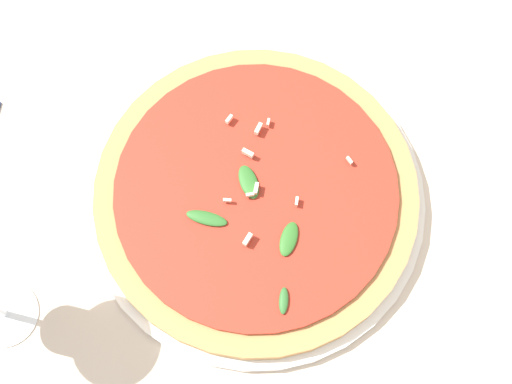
{
  "coord_description": "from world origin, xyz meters",
  "views": [
    {
      "loc": [
        0.2,
        0.1,
        0.72
      ],
      "look_at": [
        -0.04,
        0.03,
        0.03
      ],
      "focal_mm": 50.0,
      "sensor_mm": 36.0,
      "label": 1
    }
  ],
  "objects": [
    {
      "name": "ground_plane",
      "position": [
        0.0,
        0.0,
        0.0
      ],
      "size": [
        6.0,
        6.0,
        0.0
      ],
      "primitive_type": "plane",
      "color": "beige"
    },
    {
      "name": "pizza_arugula_main",
      "position": [
        -0.03,
        0.03,
        0.02
      ],
      "size": [
        0.36,
        0.36,
        0.05
      ],
      "color": "white",
      "rests_on": "ground_plane"
    }
  ]
}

